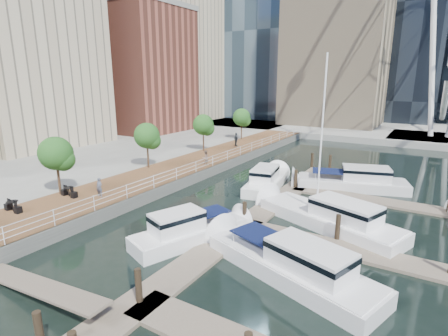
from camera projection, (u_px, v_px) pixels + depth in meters
ground at (126, 267)px, 18.91m from camera, size 520.00×520.00×0.00m
boardwalk at (173, 173)px, 35.72m from camera, size 6.00×60.00×1.00m
seawall at (197, 177)px, 34.21m from camera, size 0.25×60.00×1.00m
land_inland at (24, 147)px, 49.31m from camera, size 48.00×90.00×1.00m
land_far at (385, 111)px, 103.16m from camera, size 200.00×114.00×1.00m
pier at (438, 140)px, 54.75m from camera, size 14.00×12.00×1.00m
railing at (196, 167)px, 34.01m from camera, size 0.10×60.00×1.05m
floating_docks at (325, 225)px, 23.03m from camera, size 16.00×34.00×2.60m
midrise_condos at (96, 55)px, 54.64m from camera, size 19.00×67.00×28.00m
street_trees at (147, 136)px, 35.16m from camera, size 2.60×42.60×4.60m
yacht_foreground at (289, 276)px, 18.08m from camera, size 11.04×6.10×2.15m
pedestrian_near at (99, 187)px, 26.95m from camera, size 0.59×0.43×1.49m
pedestrian_mid at (205, 158)px, 36.78m from camera, size 0.76×0.88×1.57m
pedestrian_far at (236, 139)px, 46.98m from camera, size 1.13×0.98×1.82m
moored_yachts at (327, 228)px, 23.82m from camera, size 21.78×32.26×11.50m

